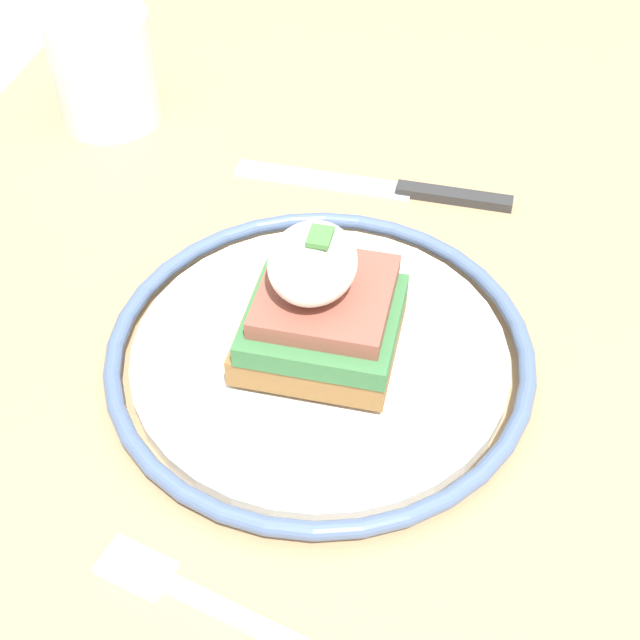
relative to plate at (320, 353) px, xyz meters
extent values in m
cube|color=tan|center=(0.03, -0.05, -0.02)|extent=(1.14, 0.73, 0.03)
cylinder|color=tan|center=(0.54, 0.26, -0.39)|extent=(0.06, 0.06, 0.71)
cylinder|color=silver|center=(0.00, 0.00, 0.00)|extent=(0.22, 0.22, 0.01)
torus|color=slate|center=(0.00, 0.00, 0.00)|extent=(0.25, 0.25, 0.01)
cube|color=olive|center=(0.00, 0.00, 0.02)|extent=(0.08, 0.09, 0.02)
cube|color=#38703D|center=(0.00, 0.00, 0.03)|extent=(0.08, 0.08, 0.01)
cube|color=brown|center=(0.00, 0.00, 0.04)|extent=(0.07, 0.07, 0.01)
ellipsoid|color=white|center=(0.00, 0.00, 0.07)|extent=(0.06, 0.05, 0.04)
cylinder|color=#EAD166|center=(0.05, 0.01, 0.01)|extent=(0.04, 0.04, 0.00)
cube|color=#47843D|center=(0.00, 0.00, 0.09)|extent=(0.02, 0.01, 0.00)
cube|color=silver|center=(-0.17, -0.02, -0.01)|extent=(0.04, 0.11, 0.00)
cube|color=silver|center=(-0.15, 0.06, -0.01)|extent=(0.03, 0.04, 0.00)
cube|color=#2D2D2D|center=(0.17, -0.06, 0.00)|extent=(0.01, 0.08, 0.01)
cube|color=silver|center=(0.17, 0.04, -0.01)|extent=(0.02, 0.13, 0.00)
cylinder|color=white|center=(0.22, 0.22, 0.03)|extent=(0.08, 0.08, 0.09)
cylinder|color=gold|center=(0.22, 0.22, 0.07)|extent=(0.07, 0.07, 0.00)
camera|label=1|loc=(-0.34, -0.08, 0.38)|focal=50.00mm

